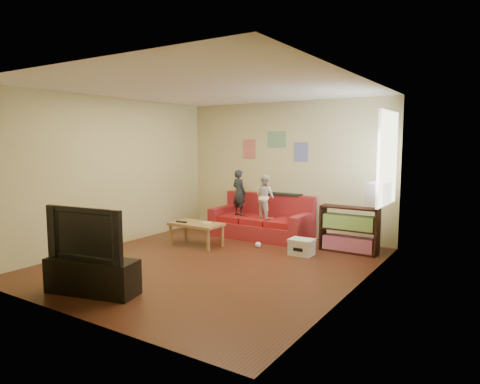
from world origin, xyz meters
The scene contains 17 objects.
room_shell centered at (0.00, 0.00, 1.35)m, with size 4.52×5.02×2.72m.
sofa centered at (-0.28, 2.07, 0.29)m, with size 1.98×0.91×0.87m.
child_a centered at (-0.73, 1.90, 0.88)m, with size 0.34×0.22×0.93m, color #21262D.
child_b centered at (-0.13, 1.90, 0.84)m, with size 0.42×0.32×0.86m, color silver.
coffee_table centered at (-0.92, 0.75, 0.37)m, with size 0.96×0.53×0.43m.
remote centered at (-1.17, 0.63, 0.44)m, with size 0.22×0.05×0.02m, color black.
game_controller centered at (-0.72, 0.80, 0.44)m, with size 0.14×0.04×0.03m, color white.
bookshelf centered at (1.58, 1.83, 0.35)m, with size 0.99×0.30×0.79m.
window centered at (2.22, 1.65, 1.64)m, with size 0.04×1.08×1.48m, color white.
ac_unit centered at (2.10, 1.65, 1.08)m, with size 0.28×0.55×0.35m, color #B7B2A3.
artwork_left centered at (-0.85, 2.48, 1.75)m, with size 0.30×0.01×0.40m, color #D87266.
artwork_center centered at (-0.20, 2.48, 1.95)m, with size 0.42×0.01×0.32m, color #72B27F.
artwork_right centered at (0.35, 2.48, 1.70)m, with size 0.30×0.01×0.38m, color #727FCC.
file_box centered at (0.98, 1.20, 0.14)m, with size 0.40×0.31×0.28m.
tv_stand centered at (-0.47, -1.91, 0.22)m, with size 1.18×0.39×0.44m, color black.
television centered at (-0.47, -1.91, 0.78)m, with size 1.16×0.15×0.67m, color black.
tissue centered at (0.11, 1.24, 0.05)m, with size 0.11×0.11×0.11m, color silver.
Camera 1 is at (3.90, -5.29, 1.90)m, focal length 32.00 mm.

